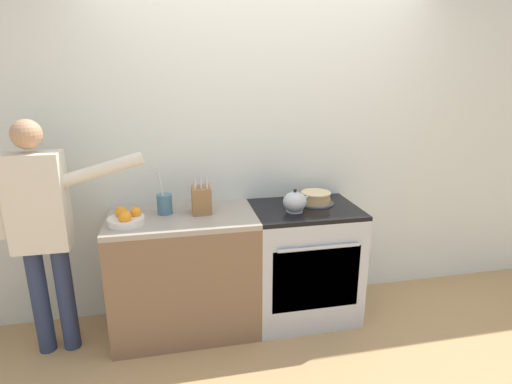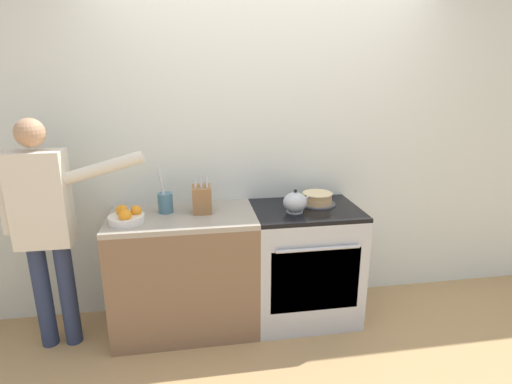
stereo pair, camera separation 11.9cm
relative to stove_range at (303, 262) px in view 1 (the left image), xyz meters
name	(u,v)px [view 1 (the left image)]	position (x,y,z in m)	size (l,w,h in m)	color
ground_plane	(280,339)	(-0.26, -0.29, -0.44)	(16.00, 16.00, 0.00)	tan
wall_back	(263,146)	(-0.26, 0.32, 0.86)	(8.00, 0.04, 2.60)	silver
counter_cabinet	(185,273)	(-0.90, 0.00, 0.00)	(1.02, 0.59, 0.89)	brown
stove_range	(303,262)	(0.00, 0.00, 0.00)	(0.78, 0.62, 0.89)	#B7BABF
layer_cake	(316,198)	(0.11, 0.08, 0.49)	(0.28, 0.28, 0.09)	#4C4C51
tea_kettle	(295,202)	(-0.10, -0.07, 0.51)	(0.21, 0.17, 0.17)	#B7BABF
knife_block	(201,200)	(-0.76, 0.05, 0.54)	(0.13, 0.17, 0.26)	olive
utensil_crock	(164,203)	(-1.01, 0.08, 0.52)	(0.10, 0.10, 0.33)	#477084
fruit_bowl	(126,219)	(-1.26, -0.09, 0.48)	(0.23, 0.23, 0.11)	silver
person_baker	(42,221)	(-1.77, -0.07, 0.50)	(0.91, 0.20, 1.58)	#283351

